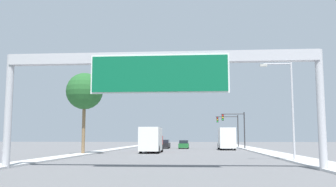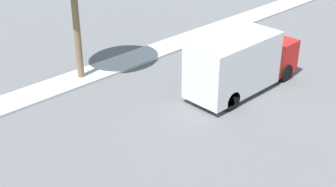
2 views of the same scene
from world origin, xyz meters
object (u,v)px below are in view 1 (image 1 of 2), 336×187
Objects in this scene: sign_gantry at (160,73)px; palm_tree_background at (85,92)px; truck_box_primary at (226,139)px; truck_box_secondary at (151,140)px; car_far_right at (164,144)px; traffic_light_mid_block at (231,126)px; traffic_light_near_intersection at (237,124)px; street_lamp_right at (288,102)px; car_far_left at (184,145)px.

sign_gantry is 21.96m from palm_tree_background.
truck_box_secondary is (-10.50, -12.64, -0.10)m from truck_box_primary.
palm_tree_background is at bearing -106.57° from car_far_right.
sign_gantry is 2.63× the size of truck_box_primary.
truck_box_secondary is at bearing -115.87° from traffic_light_mid_block.
palm_tree_background is (-19.76, -20.99, 3.17)m from traffic_light_near_intersection.
traffic_light_mid_block is 0.75× the size of street_lamp_right.
traffic_light_mid_block reaches higher than truck_box_primary.
traffic_light_mid_block reaches higher than car_far_left.
palm_tree_background is at bearing -134.47° from truck_box_primary.
traffic_light_mid_block is 0.66× the size of palm_tree_background.
traffic_light_near_intersection is 29.00m from palm_tree_background.
car_far_left is 9.99m from traffic_light_near_intersection.
traffic_light_mid_block is 36.82m from palm_tree_background.
traffic_light_near_intersection is (9.01, -2.63, 3.44)m from car_far_left.
truck_box_primary is 29.05m from street_lamp_right.
car_far_right is 12.29m from truck_box_primary.
truck_box_secondary is 1.18× the size of traffic_light_near_intersection.
traffic_light_near_intersection is at bearing -89.29° from traffic_light_mid_block.
truck_box_secondary is 1.16× the size of traffic_light_mid_block.
car_far_right is 0.50× the size of palm_tree_background.
palm_tree_background is at bearing -114.48° from car_far_left.
car_far_left is 8.99m from truck_box_primary.
car_far_right is (-3.50, 0.77, 0.04)m from car_far_left.
palm_tree_background is at bearing 119.38° from sign_gantry.
truck_box_primary is at bearing 95.98° from street_lamp_right.
sign_gantry is 25.20m from truck_box_secondary.
palm_tree_background reaches higher than traffic_light_near_intersection.
truck_box_secondary reaches higher than car_far_left.
street_lamp_right is at bearing -73.71° from car_far_left.
traffic_light_near_intersection is at bearing -16.31° from car_far_left.
traffic_light_near_intersection is 0.74× the size of street_lamp_right.
truck_box_secondary is at bearing 130.04° from street_lamp_right.
car_far_left is at bearing 141.67° from truck_box_primary.
palm_tree_background is (-7.26, -5.45, 5.66)m from truck_box_secondary.
truck_box_primary reaches higher than car_far_left.
traffic_light_near_intersection reaches higher than truck_box_secondary.
truck_box_primary is 13.27m from traffic_light_mid_block.
car_far_left is 12.06m from traffic_light_mid_block.
car_far_left is 18.53m from truck_box_secondary.
traffic_light_mid_block is at bearing 39.67° from car_far_left.
sign_gantry reaches higher than car_far_right.
traffic_light_mid_block is at bearing 90.71° from traffic_light_near_intersection.
sign_gantry is at bearing -139.72° from street_lamp_right.
car_far_left is at bearing -12.43° from car_far_right.
palm_tree_background reaches higher than car_far_right.
truck_box_secondary is at bearing -129.72° from truck_box_primary.
truck_box_secondary is at bearing -90.00° from car_far_right.
car_far_right is at bearing 111.09° from street_lamp_right.
palm_tree_background reaches higher than street_lamp_right.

